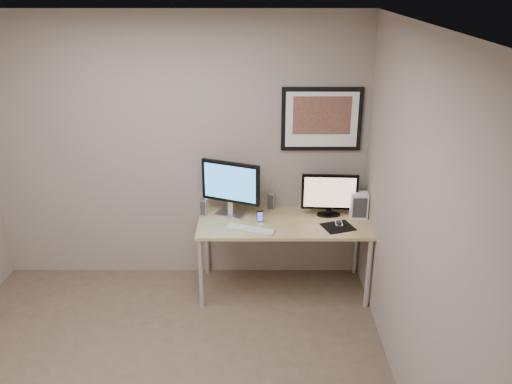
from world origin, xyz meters
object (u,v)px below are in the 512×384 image
(keyboard, at_px, (250,229))
(phone_dock, at_px, (260,217))
(monitor_large, at_px, (231,186))
(monitor_tv, at_px, (330,194))
(fan_unit, at_px, (359,205))
(framed_art, at_px, (322,119))
(speaker_left, at_px, (204,207))
(speaker_right, at_px, (271,201))
(desk, at_px, (284,227))

(keyboard, bearing_deg, phone_dock, 76.50)
(monitor_large, bearing_deg, phone_dock, -13.77)
(monitor_tv, bearing_deg, fan_unit, -5.74)
(framed_art, bearing_deg, speaker_left, -170.28)
(framed_art, height_order, phone_dock, framed_art)
(speaker_left, relative_size, phone_dock, 1.22)
(framed_art, height_order, fan_unit, framed_art)
(speaker_right, relative_size, phone_dock, 1.31)
(keyboard, bearing_deg, framed_art, 58.51)
(speaker_left, relative_size, fan_unit, 0.65)
(phone_dock, bearing_deg, framed_art, 27.80)
(desk, distance_m, speaker_left, 0.78)
(monitor_tv, bearing_deg, framed_art, 115.78)
(monitor_tv, distance_m, speaker_right, 0.58)
(monitor_large, height_order, speaker_left, monitor_large)
(speaker_right, relative_size, fan_unit, 0.69)
(desk, relative_size, monitor_tv, 3.01)
(monitor_large, relative_size, monitor_tv, 1.04)
(speaker_left, bearing_deg, phone_dock, -6.28)
(desk, distance_m, monitor_large, 0.63)
(keyboard, bearing_deg, desk, 51.33)
(framed_art, bearing_deg, keyboard, -141.93)
(desk, relative_size, speaker_left, 9.92)
(framed_art, relative_size, speaker_left, 4.65)
(phone_dock, bearing_deg, monitor_tv, 9.49)
(monitor_tv, distance_m, fan_unit, 0.30)
(speaker_left, relative_size, keyboard, 0.35)
(monitor_large, relative_size, keyboard, 1.21)
(monitor_large, xyz_separation_m, phone_dock, (0.27, -0.20, -0.23))
(phone_dock, distance_m, fan_unit, 0.94)
(framed_art, relative_size, keyboard, 1.64)
(desk, bearing_deg, monitor_large, 163.64)
(phone_dock, xyz_separation_m, keyboard, (-0.09, -0.13, -0.06))
(keyboard, bearing_deg, monitor_tv, 43.41)
(framed_art, distance_m, fan_unit, 0.88)
(monitor_tv, bearing_deg, phone_dock, -160.89)
(phone_dock, distance_m, keyboard, 0.17)
(speaker_left, bearing_deg, speaker_right, 26.00)
(speaker_right, xyz_separation_m, keyboard, (-0.20, -0.46, -0.08))
(framed_art, relative_size, phone_dock, 5.68)
(framed_art, bearing_deg, monitor_large, -167.64)
(speaker_left, distance_m, speaker_right, 0.66)
(desk, height_order, monitor_tv, monitor_tv)
(framed_art, bearing_deg, desk, -136.54)
(keyboard, bearing_deg, monitor_large, 139.70)
(framed_art, relative_size, speaker_right, 4.34)
(framed_art, distance_m, speaker_right, 0.93)
(desk, xyz_separation_m, phone_dock, (-0.22, -0.06, 0.13))
(monitor_tv, distance_m, speaker_left, 1.20)
(framed_art, height_order, monitor_large, framed_art)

